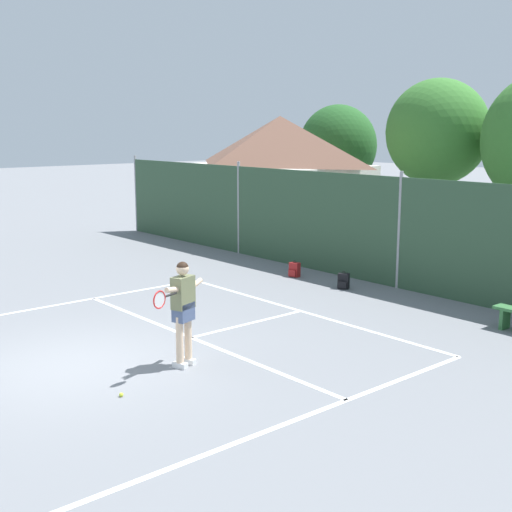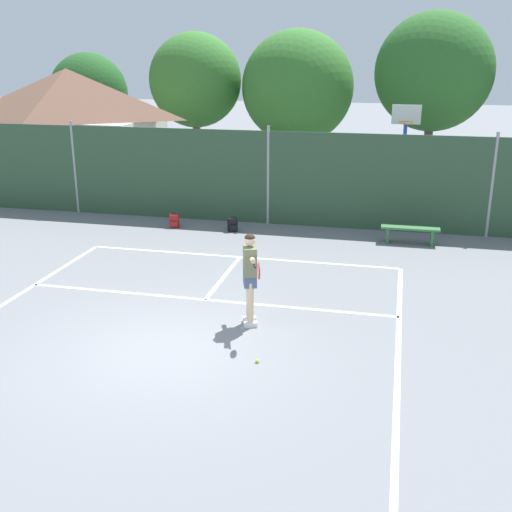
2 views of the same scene
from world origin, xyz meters
TOP-DOWN VIEW (x-y plane):
  - ground_plane at (0.00, 0.00)m, footprint 120.00×120.00m
  - court_markings at (0.00, 0.65)m, footprint 8.30×11.10m
  - chainlink_fence at (0.00, 9.00)m, footprint 26.09×0.09m
  - basketball_hoop at (4.00, 11.00)m, footprint 0.90×0.67m
  - clubhouse_building at (-8.66, 12.81)m, footprint 6.79×4.76m
  - treeline_backdrop at (-0.16, 18.17)m, footprint 24.02×4.38m
  - tennis_player at (1.25, 1.44)m, footprint 0.60×1.35m
  - tennis_ball at (1.74, -0.07)m, footprint 0.07×0.07m
  - backpack_red at (-2.68, 7.88)m, footprint 0.31×0.29m
  - backpack_black at (-0.84, 7.86)m, footprint 0.33×0.33m
  - courtside_bench at (4.32, 7.74)m, footprint 1.60×0.36m

SIDE VIEW (x-z plane):
  - ground_plane at x=0.00m, z-range 0.00..0.00m
  - court_markings at x=0.00m, z-range 0.00..0.01m
  - tennis_ball at x=1.74m, z-range 0.00..0.07m
  - backpack_red at x=-2.68m, z-range -0.04..0.42m
  - backpack_black at x=-0.84m, z-range -0.04..0.42m
  - courtside_bench at x=4.32m, z-range 0.12..0.60m
  - tennis_player at x=1.25m, z-range 0.18..2.04m
  - chainlink_fence at x=0.00m, z-range -0.07..2.94m
  - basketball_hoop at x=4.00m, z-range 0.54..4.09m
  - clubhouse_building at x=-8.66m, z-range 0.09..4.62m
  - treeline_backdrop at x=-0.16m, z-range 0.45..7.21m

